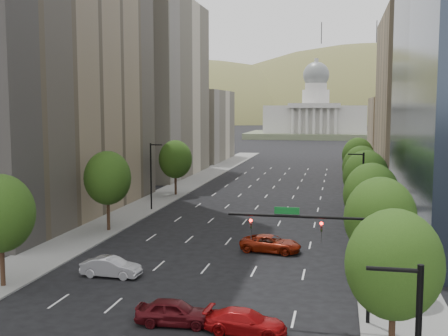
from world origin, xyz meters
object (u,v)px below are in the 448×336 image
Objects in this scene: car_silver at (111,267)px; car_red_far at (271,244)px; car_maroon at (174,312)px; traffic_signal at (330,243)px; capitol at (315,119)px; car_red_near at (246,322)px.

car_silver is 15.74m from car_red_far.
car_maroon is 1.00× the size of car_silver.
car_silver is (-17.50, 6.20, -4.37)m from traffic_signal.
car_maroon is at bearing -165.41° from traffic_signal.
traffic_signal is at bearing -154.48° from car_red_far.
car_silver is at bearing 160.47° from traffic_signal.
car_silver is (-7.97, 8.68, -0.03)m from car_maroon.
car_red_far is at bearing -14.72° from car_maroon.
car_maroon is at bearing -89.74° from capitol.
capitol is 222.33m from car_maroon.
traffic_signal is 19.07m from car_silver.
traffic_signal is 18.19m from car_red_far.
car_maroon is at bearing 88.90° from car_red_near.
car_red_near is at bearing -170.94° from car_red_far.
capitol is at bearing 5.56° from car_red_near.
capitol is at bearing 92.74° from traffic_signal.
car_maroon reaches higher than car_silver.
traffic_signal is 219.99m from capitol.
car_silver is at bearing 58.28° from car_red_near.
capitol is (-10.53, 219.71, 3.40)m from traffic_signal.
car_red_near is at bearing -149.23° from traffic_signal.
capitol reaches higher than car_maroon.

